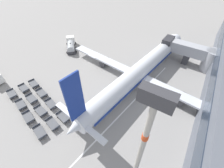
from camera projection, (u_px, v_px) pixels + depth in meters
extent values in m
plane|color=gray|center=(94.00, 62.00, 45.80)|extent=(500.00, 500.00, 0.00)
cube|color=#232D3D|center=(213.00, 78.00, 29.38)|extent=(0.12, 77.84, 4.03)
cylinder|color=#A8AAB2|center=(212.00, 61.00, 40.96)|extent=(4.77, 4.77, 5.90)
cube|color=#A8AAB2|center=(189.00, 50.00, 42.68)|extent=(13.01, 3.83, 2.96)
cube|color=#2D2D33|center=(167.00, 43.00, 45.40)|extent=(2.64, 4.89, 3.55)
cube|color=#38383D|center=(186.00, 58.00, 44.68)|extent=(1.74, 2.94, 2.94)
cylinder|color=silver|center=(141.00, 69.00, 37.88)|extent=(9.65, 42.27, 4.03)
sphere|color=silver|center=(175.00, 40.00, 49.83)|extent=(3.83, 3.83, 3.83)
cone|color=silver|center=(77.00, 125.00, 25.94)|extent=(4.45, 5.31, 3.83)
cube|color=navy|center=(75.00, 98.00, 22.09)|extent=(0.68, 3.04, 8.64)
cube|color=silver|center=(79.00, 121.00, 25.83)|extent=(12.39, 2.70, 0.24)
cube|color=silver|center=(137.00, 75.00, 37.54)|extent=(44.10, 8.52, 0.44)
cylinder|color=#333338|center=(181.00, 99.00, 33.25)|extent=(2.42, 3.29, 2.03)
cylinder|color=#333338|center=(105.00, 62.00, 43.90)|extent=(2.42, 3.29, 2.03)
cube|color=navy|center=(141.00, 71.00, 38.36)|extent=(9.17, 38.11, 0.73)
cylinder|color=#56565B|center=(163.00, 54.00, 46.48)|extent=(0.24, 0.24, 1.51)
sphere|color=black|center=(162.00, 56.00, 46.99)|extent=(1.31, 1.31, 1.31)
cylinder|color=#56565B|center=(142.00, 88.00, 35.31)|extent=(0.24, 0.24, 1.51)
sphere|color=black|center=(141.00, 90.00, 35.82)|extent=(1.31, 1.31, 1.31)
cylinder|color=#56565B|center=(122.00, 78.00, 38.06)|extent=(0.24, 0.24, 1.51)
sphere|color=black|center=(122.00, 80.00, 38.57)|extent=(1.31, 1.31, 1.31)
cube|color=white|center=(71.00, 40.00, 53.20)|extent=(3.42, 3.42, 2.49)
cube|color=#333338|center=(71.00, 49.00, 50.42)|extent=(5.76, 5.79, 1.08)
cylinder|color=#ADB2B7|center=(71.00, 47.00, 49.69)|extent=(5.24, 5.28, 2.23)
sphere|color=#333338|center=(70.00, 43.00, 48.94)|extent=(0.44, 0.44, 0.44)
sphere|color=black|center=(75.00, 43.00, 54.00)|extent=(0.90, 0.90, 0.90)
sphere|color=black|center=(68.00, 44.00, 53.60)|extent=(0.90, 0.90, 0.90)
sphere|color=black|center=(76.00, 52.00, 49.52)|extent=(0.90, 0.90, 0.90)
sphere|color=black|center=(68.00, 53.00, 49.12)|extent=(0.90, 0.90, 0.90)
sphere|color=black|center=(2.00, 80.00, 39.09)|extent=(0.90, 0.90, 0.90)
cube|color=#515459|center=(12.00, 94.00, 35.14)|extent=(3.47, 2.39, 0.10)
cube|color=#2D333D|center=(13.00, 97.00, 34.16)|extent=(0.51, 1.57, 0.32)
cube|color=#2D333D|center=(9.00, 90.00, 35.83)|extent=(0.51, 1.57, 0.32)
cube|color=#333338|center=(15.00, 99.00, 34.17)|extent=(0.69, 0.24, 0.06)
sphere|color=black|center=(11.00, 99.00, 34.45)|extent=(0.36, 0.36, 0.36)
sphere|color=black|center=(17.00, 96.00, 35.13)|extent=(0.36, 0.36, 0.36)
sphere|color=black|center=(8.00, 94.00, 35.65)|extent=(0.36, 0.36, 0.36)
sphere|color=black|center=(14.00, 91.00, 36.33)|extent=(0.36, 0.36, 0.36)
cube|color=#515459|center=(21.00, 104.00, 32.75)|extent=(3.47, 2.41, 0.10)
cube|color=#2D333D|center=(23.00, 108.00, 31.76)|extent=(0.52, 1.57, 0.32)
cube|color=#2D333D|center=(18.00, 100.00, 33.45)|extent=(0.52, 1.57, 0.32)
cube|color=#333338|center=(24.00, 110.00, 31.77)|extent=(0.69, 0.25, 0.06)
sphere|color=black|center=(20.00, 110.00, 32.05)|extent=(0.36, 0.36, 0.36)
sphere|color=black|center=(26.00, 107.00, 32.73)|extent=(0.36, 0.36, 0.36)
sphere|color=black|center=(17.00, 104.00, 33.26)|extent=(0.36, 0.36, 0.36)
sphere|color=black|center=(23.00, 101.00, 33.94)|extent=(0.36, 0.36, 0.36)
cube|color=#515459|center=(28.00, 117.00, 30.31)|extent=(3.48, 2.42, 0.10)
cube|color=#2D333D|center=(31.00, 121.00, 29.33)|extent=(0.52, 1.57, 0.32)
cube|color=#2D333D|center=(25.00, 112.00, 31.02)|extent=(0.52, 1.57, 0.32)
cube|color=#333338|center=(32.00, 124.00, 29.34)|extent=(0.69, 0.25, 0.06)
sphere|color=black|center=(27.00, 124.00, 29.62)|extent=(0.36, 0.36, 0.36)
sphere|color=black|center=(34.00, 120.00, 30.29)|extent=(0.36, 0.36, 0.36)
sphere|color=black|center=(24.00, 117.00, 30.84)|extent=(0.36, 0.36, 0.36)
sphere|color=black|center=(30.00, 113.00, 31.51)|extent=(0.36, 0.36, 0.36)
cube|color=#515459|center=(40.00, 132.00, 27.92)|extent=(3.46, 2.38, 0.10)
cube|color=#2D333D|center=(43.00, 137.00, 26.94)|extent=(0.50, 1.57, 0.32)
cube|color=#2D333D|center=(36.00, 126.00, 28.61)|extent=(0.50, 1.57, 0.32)
cube|color=#333338|center=(44.00, 139.00, 26.95)|extent=(0.69, 0.24, 0.06)
sphere|color=black|center=(39.00, 139.00, 27.23)|extent=(0.36, 0.36, 0.36)
sphere|color=black|center=(46.00, 134.00, 27.91)|extent=(0.36, 0.36, 0.36)
sphere|color=black|center=(34.00, 131.00, 28.42)|extent=(0.36, 0.36, 0.36)
sphere|color=black|center=(41.00, 127.00, 29.11)|extent=(0.36, 0.36, 0.36)
cube|color=#515459|center=(24.00, 88.00, 36.58)|extent=(3.41, 2.20, 0.10)
cube|color=#2D333D|center=(26.00, 90.00, 35.66)|extent=(0.39, 1.59, 0.32)
cube|color=#2D333D|center=(21.00, 84.00, 37.22)|extent=(0.39, 1.59, 0.32)
cube|color=#333338|center=(27.00, 92.00, 35.69)|extent=(0.70, 0.20, 0.06)
sphere|color=black|center=(23.00, 93.00, 35.90)|extent=(0.36, 0.36, 0.36)
sphere|color=black|center=(29.00, 90.00, 36.64)|extent=(0.36, 0.36, 0.36)
sphere|color=black|center=(20.00, 88.00, 37.02)|extent=(0.36, 0.36, 0.36)
sphere|color=black|center=(25.00, 86.00, 37.76)|extent=(0.36, 0.36, 0.36)
cube|color=#515459|center=(32.00, 99.00, 34.04)|extent=(3.42, 2.23, 0.10)
cube|color=#2D333D|center=(34.00, 101.00, 33.11)|extent=(0.42, 1.59, 0.32)
cube|color=#2D333D|center=(28.00, 94.00, 34.69)|extent=(0.42, 1.59, 0.32)
cube|color=#333338|center=(36.00, 103.00, 33.13)|extent=(0.70, 0.21, 0.06)
sphere|color=black|center=(31.00, 104.00, 33.36)|extent=(0.36, 0.36, 0.36)
sphere|color=black|center=(37.00, 101.00, 34.09)|extent=(0.36, 0.36, 0.36)
sphere|color=black|center=(27.00, 99.00, 34.50)|extent=(0.36, 0.36, 0.36)
sphere|color=black|center=(33.00, 96.00, 35.22)|extent=(0.36, 0.36, 0.36)
cube|color=#515459|center=(41.00, 111.00, 31.49)|extent=(3.38, 2.13, 0.10)
cube|color=#2D333D|center=(44.00, 114.00, 30.59)|extent=(0.36, 1.60, 0.32)
cube|color=#2D333D|center=(37.00, 106.00, 32.11)|extent=(0.36, 1.60, 0.32)
cube|color=#333338|center=(46.00, 116.00, 30.62)|extent=(0.70, 0.18, 0.06)
sphere|color=black|center=(41.00, 117.00, 30.82)|extent=(0.36, 0.36, 0.36)
sphere|color=black|center=(47.00, 113.00, 31.57)|extent=(0.36, 0.36, 0.36)
sphere|color=black|center=(36.00, 111.00, 31.91)|extent=(0.36, 0.36, 0.36)
sphere|color=black|center=(42.00, 107.00, 32.66)|extent=(0.36, 0.36, 0.36)
cube|color=#515459|center=(52.00, 124.00, 29.20)|extent=(3.43, 2.26, 0.10)
cube|color=#2D333D|center=(56.00, 128.00, 28.26)|extent=(0.43, 1.58, 0.32)
cube|color=#2D333D|center=(48.00, 118.00, 29.86)|extent=(0.43, 1.58, 0.32)
cube|color=#333338|center=(58.00, 130.00, 28.28)|extent=(0.70, 0.21, 0.06)
sphere|color=black|center=(53.00, 130.00, 28.52)|extent=(0.36, 0.36, 0.36)
sphere|color=black|center=(59.00, 126.00, 29.23)|extent=(0.36, 0.36, 0.36)
sphere|color=black|center=(47.00, 123.00, 29.67)|extent=(0.36, 0.36, 0.36)
sphere|color=black|center=(53.00, 119.00, 30.38)|extent=(0.36, 0.36, 0.36)
cube|color=#515459|center=(34.00, 84.00, 37.75)|extent=(3.47, 2.38, 0.10)
cube|color=#2D333D|center=(36.00, 86.00, 36.77)|extent=(0.50, 1.57, 0.32)
cube|color=#2D333D|center=(31.00, 80.00, 38.44)|extent=(0.50, 1.57, 0.32)
cube|color=#333338|center=(37.00, 88.00, 36.78)|extent=(0.69, 0.24, 0.06)
sphere|color=black|center=(33.00, 88.00, 37.06)|extent=(0.36, 0.36, 0.36)
sphere|color=black|center=(39.00, 86.00, 37.74)|extent=(0.36, 0.36, 0.36)
sphere|color=black|center=(30.00, 84.00, 38.26)|extent=(0.36, 0.36, 0.36)
sphere|color=black|center=(35.00, 81.00, 38.94)|extent=(0.36, 0.36, 0.36)
cube|color=#515459|center=(42.00, 93.00, 35.34)|extent=(3.44, 2.30, 0.10)
cube|color=#2D333D|center=(44.00, 96.00, 34.39)|extent=(0.45, 1.58, 0.32)
cube|color=#2D333D|center=(38.00, 89.00, 36.01)|extent=(0.45, 1.58, 0.32)
cube|color=#333338|center=(46.00, 98.00, 34.41)|extent=(0.69, 0.22, 0.06)
sphere|color=black|center=(41.00, 98.00, 34.66)|extent=(0.36, 0.36, 0.36)
sphere|color=black|center=(47.00, 95.00, 35.36)|extent=(0.36, 0.36, 0.36)
sphere|color=black|center=(37.00, 93.00, 35.82)|extent=(0.36, 0.36, 0.36)
sphere|color=black|center=(43.00, 90.00, 36.53)|extent=(0.36, 0.36, 0.36)
cube|color=#515459|center=(51.00, 104.00, 32.91)|extent=(3.46, 2.35, 0.10)
cube|color=#2D333D|center=(54.00, 107.00, 31.94)|extent=(0.48, 1.57, 0.32)
cube|color=#2D333D|center=(47.00, 99.00, 33.59)|extent=(0.48, 1.57, 0.32)
cube|color=#333338|center=(55.00, 109.00, 31.96)|extent=(0.69, 0.23, 0.06)
sphere|color=black|center=(51.00, 109.00, 32.22)|extent=(0.36, 0.36, 0.36)
sphere|color=black|center=(57.00, 106.00, 32.91)|extent=(0.36, 0.36, 0.36)
sphere|color=black|center=(46.00, 104.00, 33.41)|extent=(0.36, 0.36, 0.36)
sphere|color=black|center=(52.00, 100.00, 34.10)|extent=(0.36, 0.36, 0.36)
cube|color=#515459|center=(63.00, 117.00, 30.39)|extent=(3.40, 2.16, 0.10)
cube|color=#2D333D|center=(68.00, 120.00, 29.48)|extent=(0.38, 1.59, 0.32)
cube|color=#2D333D|center=(59.00, 112.00, 31.02)|extent=(0.38, 1.59, 0.32)
cube|color=#333338|center=(69.00, 123.00, 29.51)|extent=(0.70, 0.19, 0.06)
sphere|color=black|center=(64.00, 123.00, 29.72)|extent=(0.36, 0.36, 0.36)
sphere|color=black|center=(70.00, 119.00, 30.46)|extent=(0.36, 0.36, 0.36)
sphere|color=black|center=(58.00, 117.00, 30.82)|extent=(0.36, 0.36, 0.36)
sphere|color=black|center=(63.00, 113.00, 31.56)|extent=(0.36, 0.36, 0.36)
cylinder|color=#D8471E|center=(145.00, 137.00, 10.48)|extent=(0.51, 0.51, 0.60)
cube|color=#38383D|center=(157.00, 98.00, 7.74)|extent=(2.00, 0.70, 1.00)
cube|color=white|center=(127.00, 108.00, 32.77)|extent=(5.48, 38.28, 0.01)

